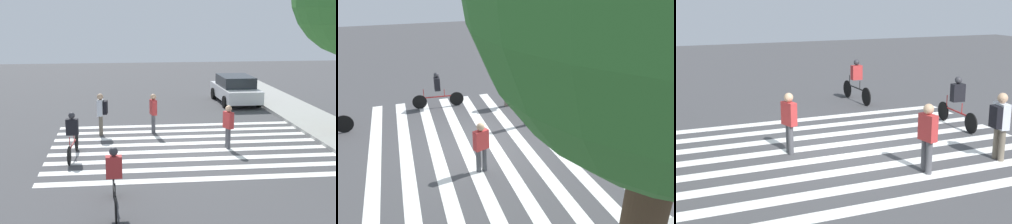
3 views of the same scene
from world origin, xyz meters
The scene contains 7 objects.
ground_plane centered at (0.00, 0.00, 0.00)m, with size 60.00×60.00×0.00m, color #444447.
crosswalk_stripes centered at (0.00, 0.00, 0.00)m, with size 7.21×10.00×0.01m.
pedestrian_adult_yellow_jacket centered at (-2.15, -3.18, 0.99)m, with size 0.49×0.43×1.69m.
pedestrian_adult_blue_shirt centered at (0.30, 1.41, 0.90)m, with size 0.48×0.33×1.59m.
pedestrian_adult_tall_backpack centered at (-2.22, -1.10, 0.92)m, with size 0.48×0.28×1.62m.
cyclist_mid_street centered at (0.82, -4.08, 0.86)m, with size 2.22×0.42×1.58m.
cyclist_far_lane centered at (5.32, -2.68, 0.87)m, with size 2.36×0.41×1.63m.
Camera 3 is at (-10.85, 4.50, 3.93)m, focal length 50.00 mm.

